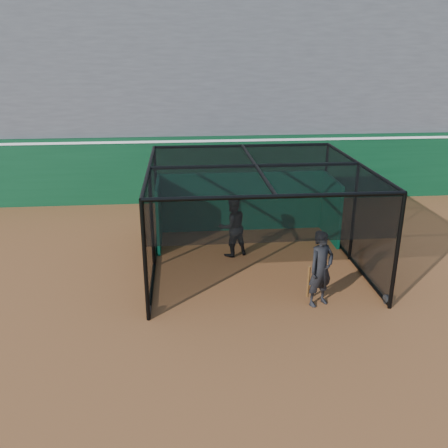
{
  "coord_description": "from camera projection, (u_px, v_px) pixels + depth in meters",
  "views": [
    {
      "loc": [
        -0.78,
        -9.06,
        5.5
      ],
      "look_at": [
        0.23,
        2.0,
        1.4
      ],
      "focal_mm": 38.0,
      "sensor_mm": 36.0,
      "label": 1
    }
  ],
  "objects": [
    {
      "name": "batting_cage",
      "position": [
        255.0,
        216.0,
        12.55
      ],
      "size": [
        5.5,
        5.46,
        2.71
      ],
      "color": "black",
      "rests_on": "ground"
    },
    {
      "name": "outfield_wall",
      "position": [
        202.0,
        168.0,
        17.93
      ],
      "size": [
        50.0,
        0.5,
        2.5
      ],
      "color": "#0A371C",
      "rests_on": "ground"
    },
    {
      "name": "grandstand",
      "position": [
        197.0,
        75.0,
        20.35
      ],
      "size": [
        50.0,
        7.85,
        8.95
      ],
      "color": "#4C4C4F",
      "rests_on": "ground"
    },
    {
      "name": "ground",
      "position": [
        222.0,
        315.0,
        10.43
      ],
      "size": [
        120.0,
        120.0,
        0.0
      ],
      "primitive_type": "plane",
      "color": "brown",
      "rests_on": "ground"
    },
    {
      "name": "batter",
      "position": [
        232.0,
        227.0,
        13.2
      ],
      "size": [
        1.02,
        0.91,
        1.72
      ],
      "primitive_type": "imported",
      "rotation": [
        0.0,
        0.0,
        3.52
      ],
      "color": "black",
      "rests_on": "ground"
    },
    {
      "name": "on_deck_player",
      "position": [
        321.0,
        269.0,
        10.59
      ],
      "size": [
        0.77,
        0.67,
        1.78
      ],
      "color": "black",
      "rests_on": "ground"
    }
  ]
}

